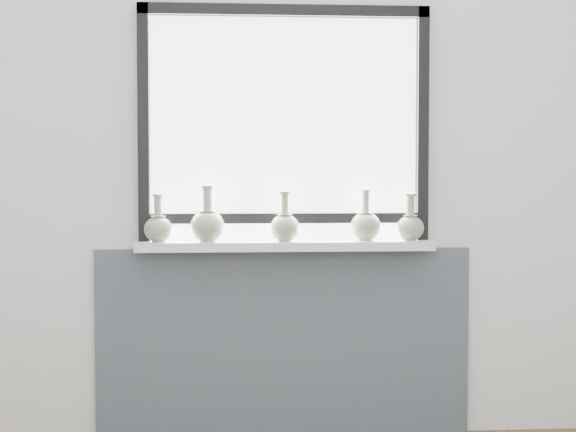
{
  "coord_description": "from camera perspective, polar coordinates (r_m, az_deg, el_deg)",
  "views": [
    {
      "loc": [
        -0.28,
        -2.19,
        1.2
      ],
      "look_at": [
        0.0,
        1.55,
        1.02
      ],
      "focal_mm": 55.0,
      "sensor_mm": 36.0,
      "label": 1
    }
  ],
  "objects": [
    {
      "name": "vase_a",
      "position": [
        3.9,
        -8.39,
        -0.71
      ],
      "size": [
        0.12,
        0.12,
        0.21
      ],
      "rotation": [
        0.0,
        0.0,
        -0.27
      ],
      "color": "gray",
      "rests_on": "windowsill"
    },
    {
      "name": "vase_e",
      "position": [
        3.98,
        7.91,
        -0.62
      ],
      "size": [
        0.12,
        0.12,
        0.21
      ],
      "rotation": [
        0.0,
        0.0,
        -0.14
      ],
      "color": "gray",
      "rests_on": "windowsill"
    },
    {
      "name": "windowsill",
      "position": [
        3.92,
        -0.17,
        -1.93
      ],
      "size": [
        1.32,
        0.18,
        0.04
      ],
      "primitive_type": "cube",
      "color": "silver",
      "rests_on": "apron_panel"
    },
    {
      "name": "vase_b",
      "position": [
        3.89,
        -5.23,
        -0.5
      ],
      "size": [
        0.15,
        0.15,
        0.25
      ],
      "rotation": [
        0.0,
        0.0,
        0.11
      ],
      "color": "gray",
      "rests_on": "windowsill"
    },
    {
      "name": "apron_panel",
      "position": [
        4.05,
        -0.24,
        -8.2
      ],
      "size": [
        1.7,
        0.03,
        0.86
      ],
      "primitive_type": "cube",
      "color": "#3F4B55",
      "rests_on": "ground"
    },
    {
      "name": "window",
      "position": [
        3.98,
        -0.24,
        6.23
      ],
      "size": [
        1.3,
        0.06,
        1.05
      ],
      "color": "black",
      "rests_on": "windowsill"
    },
    {
      "name": "vase_c",
      "position": [
        3.9,
        -0.21,
        -0.63
      ],
      "size": [
        0.13,
        0.13,
        0.22
      ],
      "rotation": [
        0.0,
        0.0,
        0.07
      ],
      "color": "gray",
      "rests_on": "windowsill"
    },
    {
      "name": "vase_d",
      "position": [
        3.96,
        5.04,
        -0.56
      ],
      "size": [
        0.14,
        0.14,
        0.23
      ],
      "rotation": [
        0.0,
        0.0,
        -0.19
      ],
      "color": "gray",
      "rests_on": "windowsill"
    },
    {
      "name": "back_wall",
      "position": [
        4.01,
        -0.28,
        4.18
      ],
      "size": [
        3.6,
        0.02,
        2.6
      ],
      "primitive_type": "cube",
      "color": "silver",
      "rests_on": "ground"
    }
  ]
}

